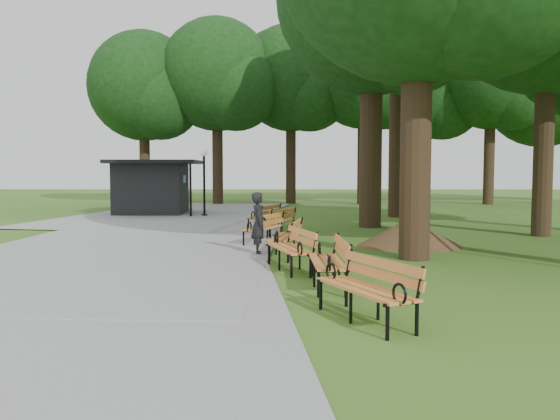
{
  "coord_description": "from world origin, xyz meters",
  "views": [
    {
      "loc": [
        0.28,
        -12.42,
        2.04
      ],
      "look_at": [
        0.12,
        0.96,
        1.1
      ],
      "focal_mm": 35.81,
      "sensor_mm": 36.0,
      "label": 1
    }
  ],
  "objects_px": {
    "bench_0": "(365,290)",
    "bench_2": "(290,249)",
    "bench_5": "(276,222)",
    "lawn_tree_4": "(400,0)",
    "lamp_post": "(204,168)",
    "bench_1": "(327,262)",
    "bench_6": "(264,217)",
    "kiosk": "(151,187)",
    "person": "(259,224)",
    "bench_4": "(263,228)",
    "dirt_mound": "(410,232)",
    "bench_3": "(285,237)"
  },
  "relations": [
    {
      "from": "bench_0",
      "to": "bench_2",
      "type": "relative_size",
      "value": 1.0
    },
    {
      "from": "bench_5",
      "to": "lawn_tree_4",
      "type": "height_order",
      "value": "lawn_tree_4"
    },
    {
      "from": "lamp_post",
      "to": "bench_1",
      "type": "xyz_separation_m",
      "value": [
        4.38,
        -15.15,
        -1.74
      ]
    },
    {
      "from": "bench_6",
      "to": "bench_1",
      "type": "bearing_deg",
      "value": 30.09
    },
    {
      "from": "kiosk",
      "to": "bench_5",
      "type": "xyz_separation_m",
      "value": [
        6.0,
        -8.52,
        -0.83
      ]
    },
    {
      "from": "person",
      "to": "kiosk",
      "type": "height_order",
      "value": "kiosk"
    },
    {
      "from": "bench_4",
      "to": "bench_6",
      "type": "bearing_deg",
      "value": -157.05
    },
    {
      "from": "lawn_tree_4",
      "to": "bench_6",
      "type": "bearing_deg",
      "value": -136.96
    },
    {
      "from": "person",
      "to": "bench_6",
      "type": "distance_m",
      "value": 6.04
    },
    {
      "from": "person",
      "to": "bench_1",
      "type": "relative_size",
      "value": 0.8
    },
    {
      "from": "dirt_mound",
      "to": "bench_6",
      "type": "bearing_deg",
      "value": 132.49
    },
    {
      "from": "bench_1",
      "to": "bench_6",
      "type": "xyz_separation_m",
      "value": [
        -1.5,
        9.81,
        0.0
      ]
    },
    {
      "from": "lamp_post",
      "to": "dirt_mound",
      "type": "xyz_separation_m",
      "value": [
        7.0,
        -9.84,
        -1.8
      ]
    },
    {
      "from": "person",
      "to": "bench_6",
      "type": "bearing_deg",
      "value": -6.05
    },
    {
      "from": "bench_4",
      "to": "bench_5",
      "type": "distance_m",
      "value": 2.03
    },
    {
      "from": "bench_1",
      "to": "bench_6",
      "type": "bearing_deg",
      "value": -173.45
    },
    {
      "from": "bench_2",
      "to": "bench_3",
      "type": "bearing_deg",
      "value": 165.83
    },
    {
      "from": "bench_5",
      "to": "lawn_tree_4",
      "type": "distance_m",
      "value": 12.73
    },
    {
      "from": "bench_0",
      "to": "bench_4",
      "type": "distance_m",
      "value": 8.28
    },
    {
      "from": "bench_5",
      "to": "bench_6",
      "type": "relative_size",
      "value": 1.0
    },
    {
      "from": "kiosk",
      "to": "bench_3",
      "type": "relative_size",
      "value": 2.13
    },
    {
      "from": "bench_2",
      "to": "bench_4",
      "type": "xyz_separation_m",
      "value": [
        -0.72,
        4.15,
        0.0
      ]
    },
    {
      "from": "bench_1",
      "to": "bench_4",
      "type": "bearing_deg",
      "value": -168.97
    },
    {
      "from": "bench_4",
      "to": "bench_5",
      "type": "bearing_deg",
      "value": -167.83
    },
    {
      "from": "lawn_tree_4",
      "to": "lamp_post",
      "type": "bearing_deg",
      "value": 179.83
    },
    {
      "from": "lamp_post",
      "to": "bench_3",
      "type": "height_order",
      "value": "lamp_post"
    },
    {
      "from": "dirt_mound",
      "to": "bench_0",
      "type": "relative_size",
      "value": 1.25
    },
    {
      "from": "bench_3",
      "to": "bench_6",
      "type": "distance_m",
      "value": 6.18
    },
    {
      "from": "kiosk",
      "to": "bench_5",
      "type": "height_order",
      "value": "kiosk"
    },
    {
      "from": "dirt_mound",
      "to": "bench_3",
      "type": "xyz_separation_m",
      "value": [
        -3.36,
        -1.64,
        0.06
      ]
    },
    {
      "from": "lamp_post",
      "to": "dirt_mound",
      "type": "height_order",
      "value": "lamp_post"
    },
    {
      "from": "person",
      "to": "bench_5",
      "type": "height_order",
      "value": "person"
    },
    {
      "from": "bench_4",
      "to": "kiosk",
      "type": "bearing_deg",
      "value": -130.59
    },
    {
      "from": "kiosk",
      "to": "bench_5",
      "type": "distance_m",
      "value": 10.45
    },
    {
      "from": "kiosk",
      "to": "lawn_tree_4",
      "type": "height_order",
      "value": "lawn_tree_4"
    },
    {
      "from": "kiosk",
      "to": "bench_4",
      "type": "distance_m",
      "value": 11.99
    },
    {
      "from": "bench_2",
      "to": "bench_3",
      "type": "distance_m",
      "value": 1.99
    },
    {
      "from": "bench_1",
      "to": "bench_5",
      "type": "xyz_separation_m",
      "value": [
        -1.05,
        7.85,
        0.0
      ]
    },
    {
      "from": "bench_3",
      "to": "bench_5",
      "type": "xyz_separation_m",
      "value": [
        -0.31,
        4.17,
        0.0
      ]
    },
    {
      "from": "lamp_post",
      "to": "kiosk",
      "type": "bearing_deg",
      "value": 155.56
    },
    {
      "from": "person",
      "to": "bench_1",
      "type": "height_order",
      "value": "person"
    },
    {
      "from": "dirt_mound",
      "to": "bench_3",
      "type": "relative_size",
      "value": 1.25
    },
    {
      "from": "lamp_post",
      "to": "bench_2",
      "type": "bearing_deg",
      "value": -74.47
    },
    {
      "from": "bench_0",
      "to": "bench_4",
      "type": "bearing_deg",
      "value": 166.21
    },
    {
      "from": "bench_2",
      "to": "dirt_mound",
      "type": "bearing_deg",
      "value": 121.01
    },
    {
      "from": "bench_4",
      "to": "lawn_tree_4",
      "type": "xyz_separation_m",
      "value": [
        5.56,
        9.29,
        9.02
      ]
    },
    {
      "from": "bench_2",
      "to": "lawn_tree_4",
      "type": "relative_size",
      "value": 0.15
    },
    {
      "from": "bench_1",
      "to": "lawn_tree_4",
      "type": "distance_m",
      "value": 18.11
    },
    {
      "from": "dirt_mound",
      "to": "bench_1",
      "type": "distance_m",
      "value": 5.93
    },
    {
      "from": "lamp_post",
      "to": "bench_0",
      "type": "distance_m",
      "value": 18.14
    }
  ]
}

